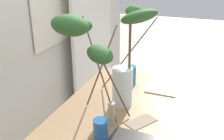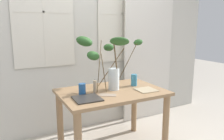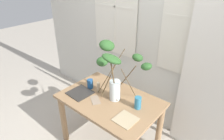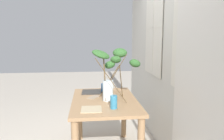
# 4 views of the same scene
# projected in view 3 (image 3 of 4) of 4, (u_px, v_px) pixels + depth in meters

# --- Properties ---
(back_wall_with_windows) EXTENTS (4.37, 0.14, 3.08)m
(back_wall_with_windows) POSITION_uv_depth(u_px,v_px,m) (152.00, 21.00, 2.55)
(back_wall_with_windows) COLOR beige
(back_wall_with_windows) RESTS_ON ground
(curtain_sheer_side) EXTENTS (0.88, 0.03, 2.24)m
(curtain_sheer_side) POSITION_uv_depth(u_px,v_px,m) (223.00, 79.00, 2.05)
(curtain_sheer_side) COLOR silver
(curtain_sheer_side) RESTS_ON ground
(dining_table) EXTENTS (1.19, 0.79, 0.77)m
(dining_table) POSITION_uv_depth(u_px,v_px,m) (110.00, 108.00, 2.41)
(dining_table) COLOR #93704C
(dining_table) RESTS_ON ground
(vase_with_branches) EXTENTS (0.86, 0.62, 0.66)m
(vase_with_branches) POSITION_uv_depth(u_px,v_px,m) (114.00, 67.00, 2.24)
(vase_with_branches) COLOR silver
(vase_with_branches) RESTS_ON dining_table
(drinking_glass_blue_left) EXTENTS (0.08, 0.08, 0.12)m
(drinking_glass_blue_left) POSITION_uv_depth(u_px,v_px,m) (90.00, 84.00, 2.53)
(drinking_glass_blue_left) COLOR #235693
(drinking_glass_blue_left) RESTS_ON dining_table
(drinking_glass_blue_right) EXTENTS (0.08, 0.08, 0.14)m
(drinking_glass_blue_right) POSITION_uv_depth(u_px,v_px,m) (138.00, 103.00, 2.16)
(drinking_glass_blue_right) COLOR teal
(drinking_glass_blue_right) RESTS_ON dining_table
(plate_square_left) EXTENTS (0.28, 0.28, 0.01)m
(plate_square_left) POSITION_uv_depth(u_px,v_px,m) (80.00, 93.00, 2.44)
(plate_square_left) COLOR #2D2B28
(plate_square_left) RESTS_ON dining_table
(plate_square_right) EXTENTS (0.22, 0.22, 0.01)m
(plate_square_right) POSITION_uv_depth(u_px,v_px,m) (126.00, 119.00, 2.02)
(plate_square_right) COLOR tan
(plate_square_right) RESTS_ON dining_table
(napkin_folded) EXTENTS (0.20, 0.18, 0.00)m
(napkin_folded) POSITION_uv_depth(u_px,v_px,m) (95.00, 100.00, 2.32)
(napkin_folded) COLOR gray
(napkin_folded) RESTS_ON dining_table
(pillar_candle) EXTENTS (0.04, 0.04, 0.15)m
(pillar_candle) POSITION_uv_depth(u_px,v_px,m) (98.00, 87.00, 2.44)
(pillar_candle) COLOR tan
(pillar_candle) RESTS_ON dining_table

